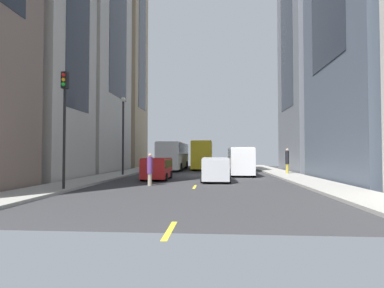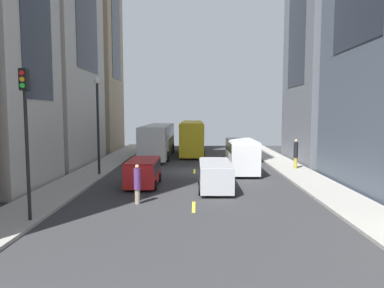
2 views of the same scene
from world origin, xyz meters
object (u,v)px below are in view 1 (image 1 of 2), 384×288
at_px(delivery_van_white, 241,159).
at_px(traffic_light_near_corner, 64,108).
at_px(pedestrian_crossing_near, 287,160).
at_px(streetcar_yellow, 203,153).
at_px(car_red_0, 157,167).
at_px(city_bus_white, 174,154).
at_px(pedestrian_crossing_mid, 150,169).
at_px(car_silver_1, 215,167).

relative_size(delivery_van_white, traffic_light_near_corner, 0.80).
bearing_deg(pedestrian_crossing_near, streetcar_yellow, -19.18).
xyz_separation_m(delivery_van_white, traffic_light_near_corner, (-10.54, -12.32, 3.00)).
distance_m(car_red_0, pedestrian_crossing_near, 12.94).
relative_size(city_bus_white, streetcar_yellow, 0.98).
bearing_deg(city_bus_white, delivery_van_white, -53.49).
height_order(streetcar_yellow, pedestrian_crossing_near, streetcar_yellow).
relative_size(streetcar_yellow, car_red_0, 3.19).
height_order(streetcar_yellow, pedestrian_crossing_mid, streetcar_yellow).
xyz_separation_m(streetcar_yellow, delivery_van_white, (3.94, -13.59, -0.61)).
distance_m(car_silver_1, pedestrian_crossing_mid, 5.27).
xyz_separation_m(car_red_0, pedestrian_crossing_near, (11.41, 6.10, 0.41)).
bearing_deg(traffic_light_near_corner, streetcar_yellow, 75.71).
bearing_deg(car_red_0, pedestrian_crossing_mid, -85.31).
distance_m(city_bus_white, car_silver_1, 16.80).
bearing_deg(pedestrian_crossing_mid, streetcar_yellow, -38.94).
bearing_deg(streetcar_yellow, pedestrian_crossing_mid, -96.48).
height_order(city_bus_white, pedestrian_crossing_mid, city_bus_white).
bearing_deg(pedestrian_crossing_mid, delivery_van_white, -68.11).
relative_size(car_silver_1, pedestrian_crossing_near, 1.84).
height_order(delivery_van_white, car_red_0, delivery_van_white).
bearing_deg(delivery_van_white, pedestrian_crossing_near, 17.56).
height_order(car_red_0, car_silver_1, car_silver_1).
xyz_separation_m(car_silver_1, pedestrian_crossing_near, (6.88, 7.30, 0.39)).
distance_m(streetcar_yellow, car_red_0, 18.52).
relative_size(delivery_van_white, pedestrian_crossing_mid, 2.49).
xyz_separation_m(pedestrian_crossing_near, pedestrian_crossing_mid, (-11.05, -10.52, -0.33)).
relative_size(pedestrian_crossing_near, traffic_light_near_corner, 0.37).
relative_size(city_bus_white, pedestrian_crossing_mid, 6.17).
xyz_separation_m(pedestrian_crossing_mid, traffic_light_near_corner, (-4.02, -3.23, 3.43)).
bearing_deg(pedestrian_crossing_near, delivery_van_white, 53.50).
xyz_separation_m(streetcar_yellow, pedestrian_crossing_near, (8.47, -12.16, -0.71)).
bearing_deg(city_bus_white, pedestrian_crossing_near, -35.81).
bearing_deg(car_silver_1, traffic_light_near_corner, -141.76).
distance_m(car_silver_1, traffic_light_near_corner, 11.00).
distance_m(city_bus_white, car_red_0, 14.81).
bearing_deg(city_bus_white, car_silver_1, -72.18).
relative_size(car_red_0, pedestrian_crossing_mid, 1.98).
xyz_separation_m(delivery_van_white, pedestrian_crossing_near, (4.53, 1.43, -0.10)).
distance_m(streetcar_yellow, traffic_light_near_corner, 26.84).
bearing_deg(delivery_van_white, pedestrian_crossing_mid, -125.65).
xyz_separation_m(streetcar_yellow, car_silver_1, (1.59, -19.45, -1.10)).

